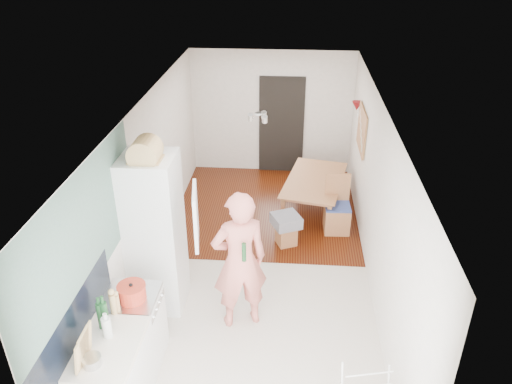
# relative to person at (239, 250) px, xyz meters

# --- Properties ---
(room_shell) EXTENTS (3.20, 7.00, 2.50)m
(room_shell) POSITION_rel_person_xyz_m (0.15, 1.09, 0.14)
(room_shell) COLOR beige
(room_shell) RESTS_ON ground
(floor) EXTENTS (3.20, 7.00, 0.01)m
(floor) POSITION_rel_person_xyz_m (0.15, 1.09, -1.11)
(floor) COLOR beige
(floor) RESTS_ON ground
(wood_floor_overlay) EXTENTS (3.20, 3.30, 0.01)m
(wood_floor_overlay) POSITION_rel_person_xyz_m (0.15, 2.94, -1.11)
(wood_floor_overlay) COLOR #4F230C
(wood_floor_overlay) RESTS_ON room_shell
(sage_wall_panel) EXTENTS (0.02, 3.00, 1.30)m
(sage_wall_panel) POSITION_rel_person_xyz_m (-1.44, -0.91, 0.74)
(sage_wall_panel) COLOR slate
(sage_wall_panel) RESTS_ON room_shell
(tile_splashback) EXTENTS (0.02, 1.90, 0.50)m
(tile_splashback) POSITION_rel_person_xyz_m (-1.43, -1.46, 0.04)
(tile_splashback) COLOR black
(tile_splashback) RESTS_ON room_shell
(doorway_recess) EXTENTS (0.90, 0.04, 2.00)m
(doorway_recess) POSITION_rel_person_xyz_m (0.35, 4.57, -0.11)
(doorway_recess) COLOR black
(doorway_recess) RESTS_ON room_shell
(base_cabinet) EXTENTS (0.60, 0.90, 0.86)m
(base_cabinet) POSITION_rel_person_xyz_m (-1.15, -1.46, -0.68)
(base_cabinet) COLOR white
(base_cabinet) RESTS_ON room_shell
(worktop) EXTENTS (0.62, 0.92, 0.06)m
(worktop) POSITION_rel_person_xyz_m (-1.15, -1.46, -0.22)
(worktop) COLOR #F2E7CF
(worktop) RESTS_ON room_shell
(range_cooker) EXTENTS (0.60, 0.60, 0.88)m
(range_cooker) POSITION_rel_person_xyz_m (-1.15, -0.71, -0.67)
(range_cooker) COLOR white
(range_cooker) RESTS_ON room_shell
(cooker_top) EXTENTS (0.60, 0.60, 0.04)m
(cooker_top) POSITION_rel_person_xyz_m (-1.15, -0.71, -0.21)
(cooker_top) COLOR silver
(cooker_top) RESTS_ON room_shell
(fridge_housing) EXTENTS (0.66, 0.66, 2.15)m
(fridge_housing) POSITION_rel_person_xyz_m (-1.12, 0.31, -0.04)
(fridge_housing) COLOR white
(fridge_housing) RESTS_ON room_shell
(fridge_door) EXTENTS (0.14, 0.56, 0.70)m
(fridge_door) POSITION_rel_person_xyz_m (-0.51, 0.01, 0.44)
(fridge_door) COLOR white
(fridge_door) RESTS_ON room_shell
(fridge_interior) EXTENTS (0.02, 0.52, 0.66)m
(fridge_interior) POSITION_rel_person_xyz_m (-0.81, 0.31, 0.44)
(fridge_interior) COLOR white
(fridge_interior) RESTS_ON room_shell
(pinboard) EXTENTS (0.03, 0.90, 0.70)m
(pinboard) POSITION_rel_person_xyz_m (1.73, 2.99, 0.44)
(pinboard) COLOR #B27F4F
(pinboard) RESTS_ON room_shell
(pinboard_frame) EXTENTS (0.00, 0.94, 0.74)m
(pinboard_frame) POSITION_rel_person_xyz_m (1.72, 2.99, 0.44)
(pinboard_frame) COLOR #AE6B44
(pinboard_frame) RESTS_ON room_shell
(wall_sconce) EXTENTS (0.18, 0.18, 0.16)m
(wall_sconce) POSITION_rel_person_xyz_m (1.69, 3.64, 0.64)
(wall_sconce) COLOR maroon
(wall_sconce) RESTS_ON room_shell
(person) EXTENTS (0.94, 0.77, 2.23)m
(person) POSITION_rel_person_xyz_m (0.00, 0.00, 0.00)
(person) COLOR #DE776B
(person) RESTS_ON floor
(dining_table) EXTENTS (1.08, 1.58, 0.51)m
(dining_table) POSITION_rel_person_xyz_m (1.04, 3.00, -0.86)
(dining_table) COLOR #AE6B44
(dining_table) RESTS_ON floor
(dining_chair) EXTENTS (0.43, 0.43, 0.97)m
(dining_chair) POSITION_rel_person_xyz_m (1.37, 2.29, -0.63)
(dining_chair) COLOR #AE6B44
(dining_chair) RESTS_ON floor
(stool) EXTENTS (0.37, 0.37, 0.37)m
(stool) POSITION_rel_person_xyz_m (0.54, 1.82, -0.93)
(stool) COLOR #AE6B44
(stool) RESTS_ON floor
(grey_drape) EXTENTS (0.54, 0.54, 0.18)m
(grey_drape) POSITION_rel_person_xyz_m (0.53, 1.78, -0.65)
(grey_drape) COLOR gray
(grey_drape) RESTS_ON stool
(bread_bin) EXTENTS (0.40, 0.38, 0.19)m
(bread_bin) POSITION_rel_person_xyz_m (-1.09, 0.22, 1.13)
(bread_bin) COLOR tan
(bread_bin) RESTS_ON fridge_housing
(red_casserole) EXTENTS (0.36, 0.36, 0.19)m
(red_casserole) POSITION_rel_person_xyz_m (-1.10, -0.76, -0.10)
(red_casserole) COLOR red
(red_casserole) RESTS_ON cooker_top
(steel_pan) EXTENTS (0.22, 0.22, 0.09)m
(steel_pan) POSITION_rel_person_xyz_m (-1.20, -1.70, -0.15)
(steel_pan) COLOR silver
(steel_pan) RESTS_ON worktop
(held_bottle) EXTENTS (0.05, 0.05, 0.24)m
(held_bottle) POSITION_rel_person_xyz_m (0.08, -0.20, 0.11)
(held_bottle) COLOR #17421E
(held_bottle) RESTS_ON person
(bottle_a) EXTENTS (0.09, 0.09, 0.32)m
(bottle_a) POSITION_rel_person_xyz_m (-1.23, -1.21, -0.03)
(bottle_a) COLOR #17421E
(bottle_a) RESTS_ON worktop
(bottle_b) EXTENTS (0.07, 0.07, 0.30)m
(bottle_b) POSITION_rel_person_xyz_m (-1.27, -1.21, -0.04)
(bottle_b) COLOR #17421E
(bottle_b) RESTS_ON worktop
(bottle_c) EXTENTS (0.10, 0.10, 0.23)m
(bottle_c) POSITION_rel_person_xyz_m (-1.17, -1.33, -0.08)
(bottle_c) COLOR silver
(bottle_c) RESTS_ON worktop
(pepper_mill_front) EXTENTS (0.08, 0.08, 0.25)m
(pepper_mill_front) POSITION_rel_person_xyz_m (-1.22, -0.99, -0.07)
(pepper_mill_front) COLOR tan
(pepper_mill_front) RESTS_ON worktop
(pepper_mill_back) EXTENTS (0.07, 0.07, 0.19)m
(pepper_mill_back) POSITION_rel_person_xyz_m (-1.20, -0.94, -0.10)
(pepper_mill_back) COLOR tan
(pepper_mill_back) RESTS_ON worktop
(chopping_boards) EXTENTS (0.13, 0.27, 0.37)m
(chopping_boards) POSITION_rel_person_xyz_m (-1.27, -1.68, -0.01)
(chopping_boards) COLOR tan
(chopping_boards) RESTS_ON worktop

